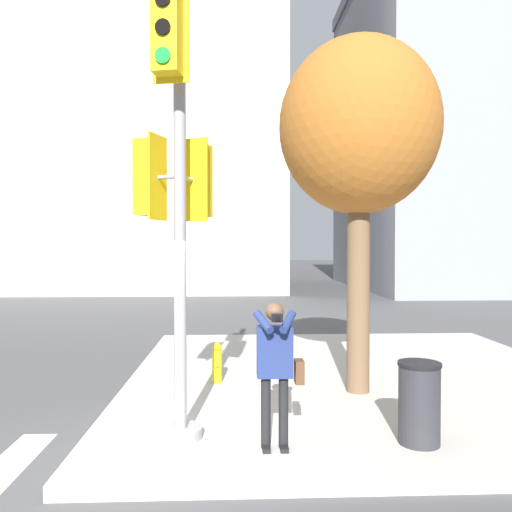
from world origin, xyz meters
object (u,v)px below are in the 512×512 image
traffic_signal_pole (175,180)px  trash_bin (419,403)px  street_tree (359,130)px  person_photographer (276,362)px  fire_hydrant (217,363)px

traffic_signal_pole → trash_bin: traffic_signal_pole is taller
street_tree → trash_bin: street_tree is taller
person_photographer → fire_hydrant: person_photographer is taller
person_photographer → street_tree: size_ratio=0.30×
traffic_signal_pole → fire_hydrant: (0.41, 2.34, -2.73)m
person_photographer → trash_bin: person_photographer is taller
person_photographer → fire_hydrant: bearing=105.7°
fire_hydrant → trash_bin: size_ratio=0.71×
fire_hydrant → trash_bin: trash_bin is taller
street_tree → traffic_signal_pole: bearing=-146.4°
traffic_signal_pole → street_tree: street_tree is taller
street_tree → trash_bin: size_ratio=5.84×
person_photographer → street_tree: (1.46, 2.13, 3.09)m
fire_hydrant → person_photographer: bearing=-74.3°
traffic_signal_pole → fire_hydrant: 3.62m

